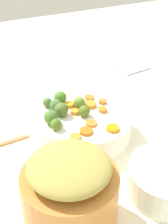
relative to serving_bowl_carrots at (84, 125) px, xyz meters
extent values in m
cube|color=white|center=(0.02, -0.01, -0.05)|extent=(2.40, 2.40, 0.02)
cylinder|color=white|center=(0.00, 0.00, 0.00)|extent=(0.30, 0.30, 0.08)
cylinder|color=#C97E38|center=(-0.16, -0.29, 0.03)|extent=(0.22, 0.22, 0.14)
ellipsoid|color=#AA994A|center=(-0.16, -0.29, 0.13)|extent=(0.19, 0.19, 0.05)
cylinder|color=orange|center=(0.04, 0.04, 0.05)|extent=(0.05, 0.05, 0.01)
cylinder|color=orange|center=(-0.02, 0.02, 0.05)|extent=(0.04, 0.04, 0.01)
cylinder|color=orange|center=(-0.02, 0.06, 0.05)|extent=(0.04, 0.04, 0.01)
cylinder|color=orange|center=(0.04, -0.10, 0.04)|extent=(0.04, 0.04, 0.01)
cylinder|color=orange|center=(0.02, 0.08, 0.04)|extent=(0.04, 0.04, 0.01)
cylinder|color=orange|center=(0.08, 0.04, 0.05)|extent=(0.03, 0.03, 0.01)
cylinder|color=orange|center=(0.06, -0.01, 0.05)|extent=(0.04, 0.04, 0.01)
cylinder|color=orange|center=(0.06, 0.08, 0.04)|extent=(0.04, 0.04, 0.01)
cylinder|color=orange|center=(-0.07, -0.10, 0.04)|extent=(0.04, 0.04, 0.01)
cylinder|color=orange|center=(0.00, -0.06, 0.04)|extent=(0.05, 0.05, 0.01)
cylinder|color=orange|center=(-0.03, -0.08, 0.04)|extent=(0.05, 0.05, 0.01)
sphere|color=#4C8727|center=(-0.04, 0.09, 0.06)|extent=(0.04, 0.04, 0.04)
sphere|color=#4C7727|center=(-0.10, -0.03, 0.06)|extent=(0.03, 0.03, 0.03)
sphere|color=#587423|center=(0.00, 0.00, 0.06)|extent=(0.04, 0.04, 0.04)
sphere|color=#487930|center=(-0.11, 0.00, 0.06)|extent=(0.04, 0.04, 0.04)
sphere|color=#487237|center=(-0.07, 0.06, 0.06)|extent=(0.04, 0.04, 0.04)
sphere|color=olive|center=(0.00, 0.04, 0.06)|extent=(0.04, 0.04, 0.04)
sphere|color=#4F702D|center=(-0.06, 0.03, 0.06)|extent=(0.04, 0.04, 0.04)
sphere|color=#4B732F|center=(-0.09, 0.09, 0.06)|extent=(0.03, 0.03, 0.03)
cylinder|color=white|center=(0.10, -0.31, 0.00)|extent=(0.21, 0.21, 0.08)
cube|color=#A0A5BD|center=(0.39, 0.37, -0.04)|extent=(0.15, 0.16, 0.01)
camera|label=1|loc=(-0.35, -0.79, 0.63)|focal=54.10mm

